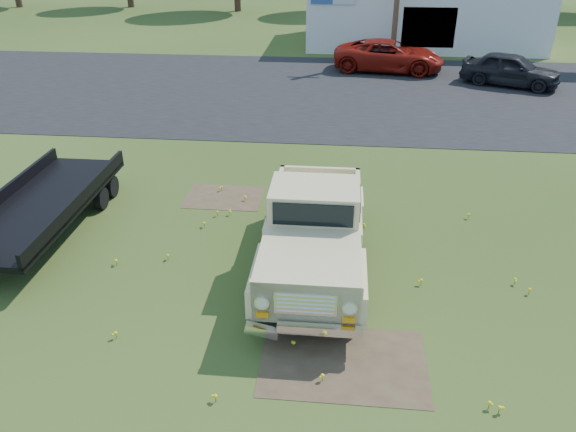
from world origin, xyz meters
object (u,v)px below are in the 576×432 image
object	(u,v)px
dark_sedan	(511,70)
vintage_pickup_truck	(314,229)
flatbed_trailer	(41,200)
red_pickup	(389,56)

from	to	relation	value
dark_sedan	vintage_pickup_truck	bearing A→B (deg)	178.06
vintage_pickup_truck	flatbed_trailer	xyz separation A→B (m)	(-6.93, 1.14, -0.19)
vintage_pickup_truck	red_pickup	size ratio (longest dim) A/B	1.04
vintage_pickup_truck	flatbed_trailer	size ratio (longest dim) A/B	0.92
dark_sedan	flatbed_trailer	bearing A→B (deg)	160.23
red_pickup	dark_sedan	world-z (taller)	red_pickup
flatbed_trailer	red_pickup	bearing A→B (deg)	61.60
flatbed_trailer	dark_sedan	bearing A→B (deg)	45.62
vintage_pickup_truck	dark_sedan	size ratio (longest dim) A/B	1.30
flatbed_trailer	red_pickup	size ratio (longest dim) A/B	1.13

